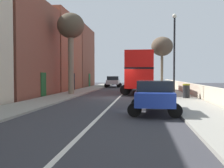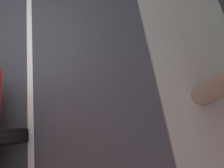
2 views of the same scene
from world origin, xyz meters
name	(u,v)px [view 2 (image 2 of 2)]	position (x,y,z in m)	size (l,w,h in m)	color
ground_plane	(30,47)	(0.00, 0.00, 0.00)	(84.00, 84.00, 0.00)	#333338
road_centre_line	(30,47)	(0.00, 0.00, 0.00)	(0.16, 54.00, 0.01)	silver
sidewalk_left	(185,26)	(-4.90, 0.00, 0.06)	(2.60, 60.00, 0.12)	gray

